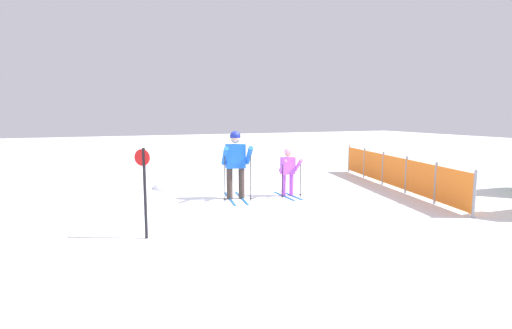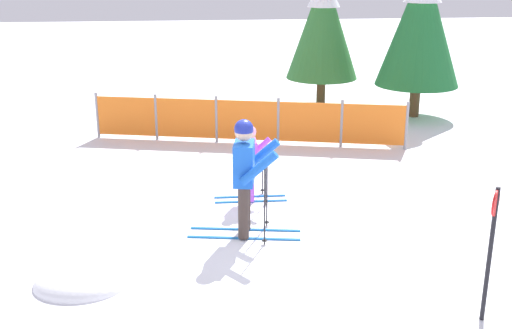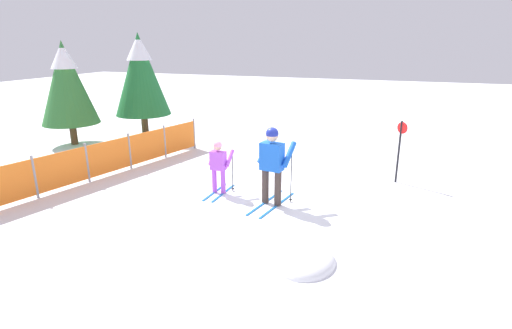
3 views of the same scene
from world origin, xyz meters
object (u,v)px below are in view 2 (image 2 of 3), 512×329
object	(u,v)px
conifer_near	(421,22)
skier_child	(251,157)
trail_marker	(491,241)
safety_fence	(247,120)
skier_adult	(246,168)
conifer_far	(323,24)

from	to	relation	value
conifer_near	skier_child	bearing A→B (deg)	-130.89
conifer_near	trail_marker	distance (m)	9.29
safety_fence	conifer_near	world-z (taller)	conifer_near
skier_child	safety_fence	distance (m)	3.23
skier_adult	conifer_far	xyz separation A→B (m)	(2.61, 7.88, 1.09)
skier_adult	safety_fence	size ratio (longest dim) A/B	0.26
skier_child	safety_fence	bearing A→B (deg)	87.05
skier_child	trail_marker	xyz separation A→B (m)	(2.16, -3.80, 0.22)
safety_fence	skier_child	bearing A→B (deg)	-93.67
skier_child	conifer_near	size ratio (longest dim) A/B	0.34
safety_fence	trail_marker	size ratio (longest dim) A/B	4.14
trail_marker	skier_adult	bearing A→B (deg)	133.84
safety_fence	conifer_far	size ratio (longest dim) A/B	1.88
trail_marker	conifer_near	bearing A→B (deg)	75.72
skier_adult	conifer_far	distance (m)	8.37
skier_child	conifer_far	bearing A→B (deg)	70.45
skier_child	safety_fence	world-z (taller)	skier_child
skier_adult	safety_fence	xyz separation A→B (m)	(0.41, 4.56, -0.51)
trail_marker	conifer_far	bearing A→B (deg)	88.60
conifer_far	skier_child	bearing A→B (deg)	-110.27
skier_adult	conifer_near	bearing A→B (deg)	63.73
safety_fence	conifer_near	xyz separation A→B (m)	(4.23, 1.90, 1.77)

